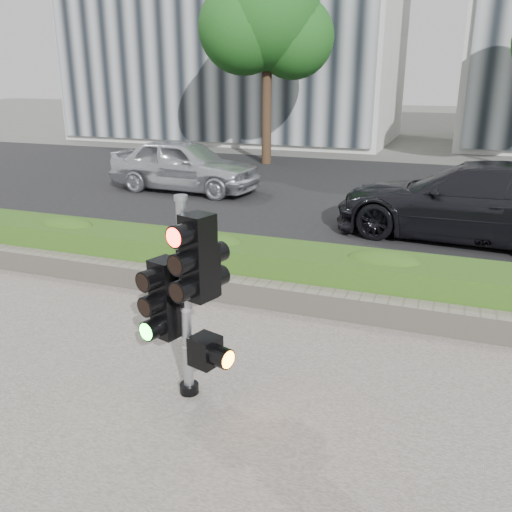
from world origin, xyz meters
name	(u,v)px	position (x,y,z in m)	size (l,w,h in m)	color
ground	(213,371)	(0.00, 0.00, 0.00)	(120.00, 120.00, 0.00)	#51514C
road	(365,196)	(0.00, 10.00, 0.01)	(60.00, 13.00, 0.02)	black
curb	(294,275)	(0.00, 3.15, 0.06)	(60.00, 0.25, 0.12)	gray
stone_wall	(269,295)	(0.00, 1.90, 0.20)	(12.00, 0.32, 0.34)	gray
hedge	(283,269)	(0.00, 2.55, 0.37)	(12.00, 1.00, 0.68)	#548A2A
tree_left	(267,20)	(-4.52, 14.56, 5.04)	(4.61, 4.03, 7.34)	black
traffic_signal	(189,289)	(0.00, -0.50, 1.19)	(0.78, 0.64, 2.11)	black
car_silver	(184,165)	(-4.98, 8.86, 0.76)	(1.76, 4.36, 1.49)	silver
car_dark	(472,201)	(2.69, 6.55, 0.80)	(2.19, 5.39, 1.57)	black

